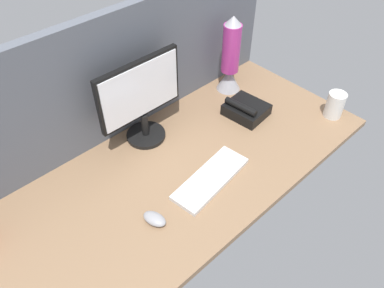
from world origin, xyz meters
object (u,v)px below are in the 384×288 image
object	(u,v)px
mouse	(155,219)
monitor	(141,98)
mug_ceramic_white	(335,105)
lava_lamp	(230,60)
desk_phone	(246,109)
keyboard	(211,179)

from	to	relation	value
mouse	monitor	bearing A→B (deg)	41.48
mug_ceramic_white	mouse	bearing A→B (deg)	173.88
mouse	mug_ceramic_white	distance (cm)	104.45
mouse	lava_lamp	world-z (taller)	lava_lamp
mug_ceramic_white	desk_phone	bearing A→B (deg)	136.34
monitor	lava_lamp	xyz separation A→B (cm)	(55.94, -0.52, -4.68)
monitor	mug_ceramic_white	distance (cm)	93.73
monitor	keyboard	bearing A→B (deg)	-85.64
monitor	lava_lamp	distance (cm)	56.14
lava_lamp	keyboard	bearing A→B (deg)	-143.29
monitor	lava_lamp	bearing A→B (deg)	-0.53
monitor	mouse	world-z (taller)	monitor
keyboard	mug_ceramic_white	bearing A→B (deg)	-16.12
mouse	lava_lamp	distance (cm)	92.91
mug_ceramic_white	desk_phone	size ratio (longest dim) A/B	0.63
lava_lamp	desk_phone	size ratio (longest dim) A/B	1.98
mouse	desk_phone	size ratio (longest dim) A/B	0.46
desk_phone	monitor	bearing A→B (deg)	154.93
mug_ceramic_white	lava_lamp	size ratio (longest dim) A/B	0.32
monitor	keyboard	xyz separation A→B (cm)	(3.04, -39.96, -20.86)
monitor	mug_ceramic_white	bearing A→B (deg)	-33.59
monitor	desk_phone	world-z (taller)	monitor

